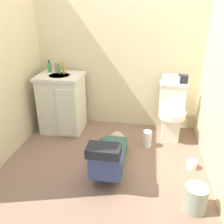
% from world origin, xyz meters
% --- Properties ---
extents(ground_plane, '(2.80, 2.91, 0.04)m').
position_xyz_m(ground_plane, '(0.00, 0.00, -0.02)').
color(ground_plane, '#876653').
extents(wall_back, '(2.46, 0.08, 2.40)m').
position_xyz_m(wall_back, '(0.00, 1.00, 1.20)').
color(wall_back, beige).
rests_on(wall_back, ground_plane).
extents(toilet, '(0.36, 0.46, 0.75)m').
position_xyz_m(toilet, '(0.78, 0.66, 0.37)').
color(toilet, silver).
rests_on(toilet, ground_plane).
extents(vanity_cabinet, '(0.60, 0.53, 0.82)m').
position_xyz_m(vanity_cabinet, '(-0.74, 0.63, 0.42)').
color(vanity_cabinet, beige).
rests_on(vanity_cabinet, ground_plane).
extents(faucet, '(0.02, 0.02, 0.10)m').
position_xyz_m(faucet, '(-0.74, 0.78, 0.87)').
color(faucet, silver).
rests_on(faucet, vanity_cabinet).
extents(person_plumber, '(0.39, 1.06, 0.52)m').
position_xyz_m(person_plumber, '(0.08, -0.20, 0.18)').
color(person_plumber, '#33594C').
rests_on(person_plumber, ground_plane).
extents(tissue_box, '(0.22, 0.11, 0.10)m').
position_xyz_m(tissue_box, '(0.73, 0.75, 0.80)').
color(tissue_box, silver).
rests_on(tissue_box, toilet).
extents(toiletry_bag, '(0.12, 0.09, 0.11)m').
position_xyz_m(toiletry_bag, '(0.88, 0.75, 0.81)').
color(toiletry_bag, '#26262D').
rests_on(toiletry_bag, toilet).
extents(soap_dispenser, '(0.06, 0.06, 0.17)m').
position_xyz_m(soap_dispenser, '(-0.93, 0.76, 0.89)').
color(soap_dispenser, '#439E5A').
rests_on(soap_dispenser, vanity_cabinet).
extents(bottle_pink, '(0.05, 0.05, 0.14)m').
position_xyz_m(bottle_pink, '(-0.84, 0.77, 0.89)').
color(bottle_pink, pink).
rests_on(bottle_pink, vanity_cabinet).
extents(bottle_green, '(0.04, 0.04, 0.15)m').
position_xyz_m(bottle_green, '(-0.77, 0.69, 0.89)').
color(bottle_green, '#4DA447').
rests_on(bottle_green, vanity_cabinet).
extents(bottle_amber, '(0.04, 0.04, 0.17)m').
position_xyz_m(bottle_amber, '(-0.71, 0.70, 0.90)').
color(bottle_amber, gold).
rests_on(bottle_amber, vanity_cabinet).
extents(trash_can, '(0.20, 0.20, 0.25)m').
position_xyz_m(trash_can, '(0.93, -0.66, 0.13)').
color(trash_can, '#959D83').
rests_on(trash_can, ground_plane).
extents(paper_towel_roll, '(0.11, 0.11, 0.22)m').
position_xyz_m(paper_towel_roll, '(0.48, 0.34, 0.11)').
color(paper_towel_roll, white).
rests_on(paper_towel_roll, ground_plane).
extents(toilet_paper_roll, '(0.11, 0.11, 0.10)m').
position_xyz_m(toilet_paper_roll, '(0.99, -0.04, 0.05)').
color(toilet_paper_roll, white).
rests_on(toilet_paper_roll, ground_plane).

